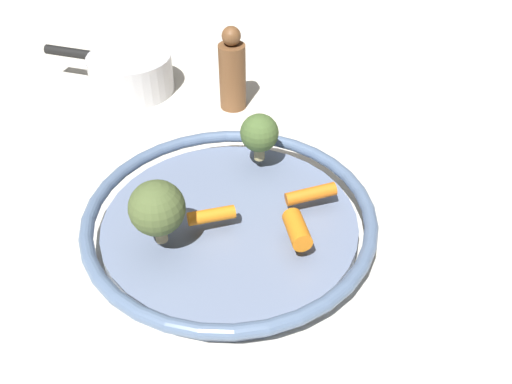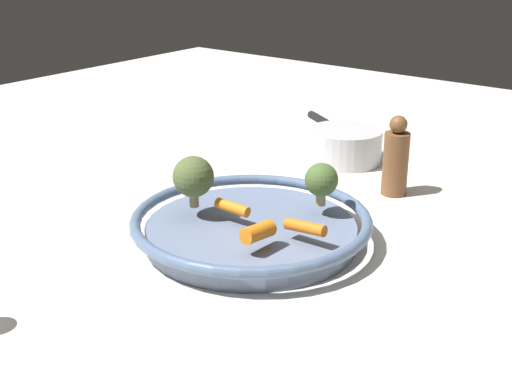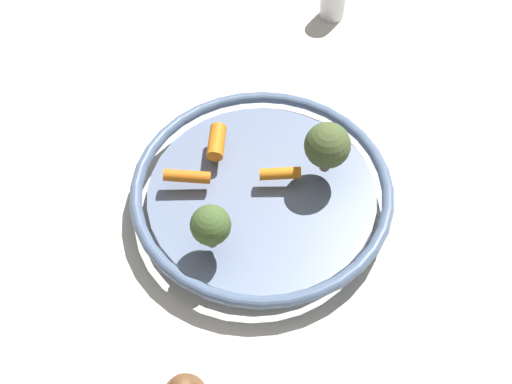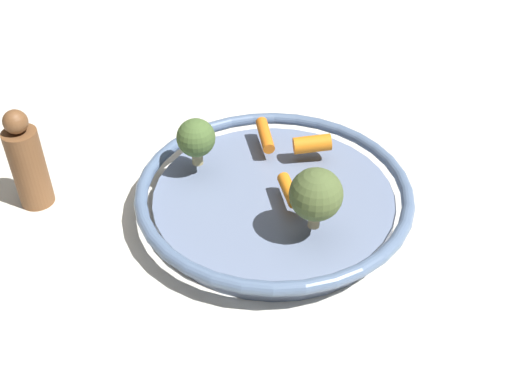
% 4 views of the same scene
% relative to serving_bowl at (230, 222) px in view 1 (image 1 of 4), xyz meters
% --- Properties ---
extents(ground_plane, '(2.38, 2.38, 0.00)m').
position_rel_serving_bowl_xyz_m(ground_plane, '(0.00, 0.00, -0.02)').
color(ground_plane, silver).
extents(serving_bowl, '(0.34, 0.34, 0.04)m').
position_rel_serving_bowl_xyz_m(serving_bowl, '(0.00, 0.00, 0.00)').
color(serving_bowl, slate).
rests_on(serving_bowl, ground_plane).
extents(baby_carrot_back, '(0.06, 0.02, 0.02)m').
position_rel_serving_bowl_xyz_m(baby_carrot_back, '(-0.09, 0.01, 0.03)').
color(baby_carrot_back, orange).
rests_on(baby_carrot_back, serving_bowl).
extents(baby_carrot_left, '(0.05, 0.02, 0.02)m').
position_rel_serving_bowl_xyz_m(baby_carrot_left, '(0.02, 0.01, 0.03)').
color(baby_carrot_left, orange).
rests_on(baby_carrot_left, serving_bowl).
extents(baby_carrot_center, '(0.03, 0.05, 0.03)m').
position_rel_serving_bowl_xyz_m(baby_carrot_center, '(-0.06, 0.06, 0.03)').
color(baby_carrot_center, orange).
rests_on(baby_carrot_center, serving_bowl).
extents(broccoli_floret_small, '(0.05, 0.05, 0.06)m').
position_rel_serving_bowl_xyz_m(broccoli_floret_small, '(-0.06, -0.09, 0.06)').
color(broccoli_floret_small, tan).
rests_on(broccoli_floret_small, serving_bowl).
extents(broccoli_floret_large, '(0.06, 0.06, 0.07)m').
position_rel_serving_bowl_xyz_m(broccoli_floret_large, '(0.08, 0.03, 0.06)').
color(broccoli_floret_large, tan).
rests_on(broccoli_floret_large, serving_bowl).
extents(pepper_mill, '(0.04, 0.04, 0.13)m').
position_rel_serving_bowl_xyz_m(pepper_mill, '(-0.07, -0.29, 0.04)').
color(pepper_mill, brown).
rests_on(pepper_mill, ground_plane).
extents(saucepan, '(0.21, 0.16, 0.06)m').
position_rel_serving_bowl_xyz_m(saucepan, '(0.08, -0.39, 0.01)').
color(saucepan, silver).
rests_on(saucepan, ground_plane).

